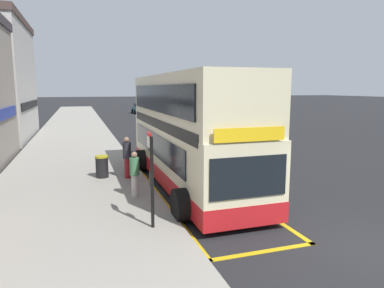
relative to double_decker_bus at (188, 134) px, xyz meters
name	(u,v)px	position (x,y,z in m)	size (l,w,h in m)	color
ground_plane	(141,124)	(2.46, 25.14, -2.06)	(260.00, 260.00, 0.00)	black
pavement_near	(75,125)	(-4.54, 25.14, -1.99)	(6.00, 76.00, 0.14)	gray
double_decker_bus	(188,134)	(0.00, 0.00, 0.00)	(3.23, 10.58, 4.40)	beige
bus_bay_markings	(186,184)	(-0.07, 0.00, -2.06)	(2.94, 12.65, 0.01)	gold
bus_stop_sign	(151,172)	(-2.35, -4.19, -0.40)	(0.09, 0.51, 2.57)	black
parked_car_teal_behind	(139,108)	(4.96, 41.02, -1.26)	(2.09, 4.20, 1.62)	#196066
pedestrian_waiting_near_sign	(127,156)	(-2.29, 1.22, -0.97)	(0.34, 0.34, 1.75)	maroon
pedestrian_further_back	(135,172)	(-2.38, -1.41, -1.06)	(0.34, 0.34, 1.59)	#B7B2AD
litter_bin	(102,166)	(-3.29, 1.68, -1.45)	(0.55, 0.55, 0.93)	black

